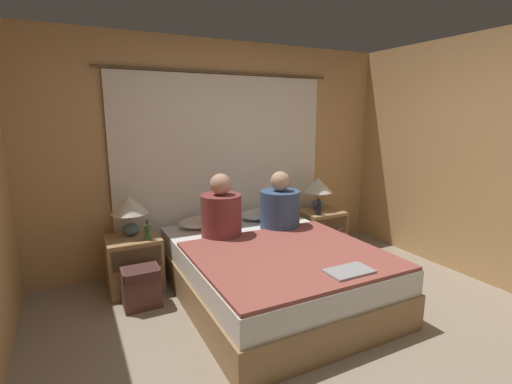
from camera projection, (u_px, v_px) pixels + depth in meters
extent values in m
plane|color=gray|center=(333.00, 351.00, 2.72)|extent=(16.00, 16.00, 0.00)
cube|color=tan|center=(223.00, 154.00, 4.29)|extent=(4.33, 0.06, 2.50)
cube|color=white|center=(225.00, 171.00, 4.28)|extent=(2.50, 0.03, 2.12)
cylinder|color=brown|center=(224.00, 73.00, 4.06)|extent=(2.70, 0.02, 0.02)
cube|color=#99754C|center=(271.00, 281.00, 3.50)|extent=(1.62, 2.10, 0.30)
cube|color=white|center=(271.00, 256.00, 3.45)|extent=(1.58, 2.06, 0.21)
cube|color=#A87F51|center=(134.00, 263.00, 3.64)|extent=(0.50, 0.43, 0.53)
cube|color=#4C3823|center=(137.00, 259.00, 3.41)|extent=(0.44, 0.02, 0.19)
cube|color=#A87F51|center=(320.00, 231.00, 4.63)|extent=(0.50, 0.43, 0.53)
cube|color=#4C3823|center=(332.00, 226.00, 4.41)|extent=(0.44, 0.02, 0.19)
ellipsoid|color=slate|center=(131.00, 229.00, 3.64)|extent=(0.16, 0.16, 0.13)
cylinder|color=#B2A893|center=(130.00, 218.00, 3.61)|extent=(0.02, 0.02, 0.10)
cone|color=silver|center=(129.00, 204.00, 3.58)|extent=(0.35, 0.35, 0.18)
ellipsoid|color=slate|center=(318.00, 205.00, 4.63)|extent=(0.16, 0.16, 0.13)
cylinder|color=#B2A893|center=(318.00, 196.00, 4.61)|extent=(0.02, 0.02, 0.10)
cone|color=silver|center=(318.00, 185.00, 4.58)|extent=(0.35, 0.35, 0.18)
ellipsoid|color=silver|center=(205.00, 222.00, 3.99)|extent=(0.56, 0.34, 0.12)
ellipsoid|color=silver|center=(263.00, 214.00, 4.31)|extent=(0.56, 0.34, 0.12)
cube|color=#994C42|center=(289.00, 255.00, 3.16)|extent=(1.56, 1.42, 0.03)
cylinder|color=brown|center=(221.00, 216.00, 3.63)|extent=(0.40, 0.40, 0.43)
sphere|color=tan|center=(221.00, 184.00, 3.56)|extent=(0.21, 0.21, 0.21)
cylinder|color=#38517A|center=(280.00, 210.00, 3.93)|extent=(0.42, 0.42, 0.41)
sphere|color=tan|center=(280.00, 181.00, 3.86)|extent=(0.21, 0.21, 0.21)
cylinder|color=#2D4C28|center=(148.00, 232.00, 3.50)|extent=(0.06, 0.06, 0.15)
cylinder|color=#2D4C28|center=(147.00, 222.00, 3.48)|extent=(0.02, 0.02, 0.06)
cylinder|color=black|center=(318.00, 209.00, 4.38)|extent=(0.07, 0.07, 0.15)
cylinder|color=black|center=(319.00, 200.00, 4.36)|extent=(0.02, 0.02, 0.06)
cube|color=#9EA0A5|center=(349.00, 271.00, 2.78)|extent=(0.35, 0.21, 0.02)
cube|color=brown|center=(141.00, 287.00, 3.30)|extent=(0.32, 0.21, 0.37)
cube|color=#452824|center=(141.00, 273.00, 3.26)|extent=(0.29, 0.23, 0.08)
cube|color=brown|center=(341.00, 252.00, 4.32)|extent=(0.34, 0.16, 0.24)
torus|color=#492B27|center=(342.00, 239.00, 4.29)|extent=(0.25, 0.02, 0.25)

